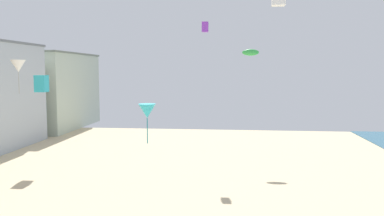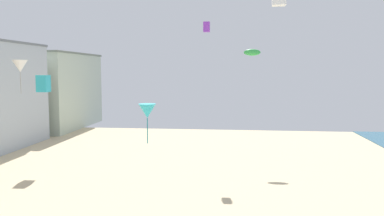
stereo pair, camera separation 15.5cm
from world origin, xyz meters
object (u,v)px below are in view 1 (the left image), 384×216
Objects in this scene: kite_purple_box at (205,27)px; kite_cyan_delta at (147,111)px; kite_white_delta at (18,66)px; kite_cyan_box at (42,84)px; kite_green_parafoil at (251,52)px.

kite_cyan_delta is (-1.77, -19.97, -6.75)m from kite_purple_box.
kite_purple_box reaches higher than kite_cyan_delta.
kite_purple_box is (17.16, 6.09, 4.10)m from kite_white_delta.
kite_cyan_box is at bearing 85.08° from kite_white_delta.
kite_cyan_box is 17.98m from kite_purple_box.
kite_cyan_delta is at bearing -105.98° from kite_green_parafoil.
kite_white_delta is (-22.00, -9.24, -1.60)m from kite_green_parafoil.
kite_white_delta is 3.09× the size of kite_purple_box.
kite_white_delta is at bearing -94.92° from kite_cyan_box.
kite_purple_box is at bearing 19.54° from kite_white_delta.
kite_cyan_box is 1.69× the size of kite_purple_box.
kite_green_parafoil is (21.68, 5.51, 3.36)m from kite_cyan_box.
kite_cyan_box is at bearing -172.02° from kite_purple_box.
kite_green_parafoil is at bearing 22.77° from kite_white_delta.
kite_purple_box reaches higher than kite_white_delta.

